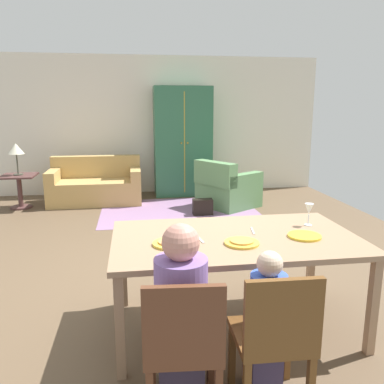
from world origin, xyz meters
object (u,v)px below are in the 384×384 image
person_child (265,327)px  armchair (227,189)px  dining_chair_man (183,342)px  handbag (203,207)px  dining_chair_child (275,334)px  plate_near_woman (304,236)px  table_lamp (16,150)px  side_table (19,187)px  plate_near_child (242,243)px  armoire (183,142)px  person_man (181,321)px  wine_glass (309,210)px  couch (96,186)px  plate_near_man (170,244)px  dining_table (235,244)px

person_child → armchair: person_child is taller
dining_chair_man → handbag: (0.85, 4.22, -0.36)m
dining_chair_man → dining_chair_child: size_ratio=1.00×
plate_near_woman → table_lamp: (-3.21, 4.31, 0.24)m
side_table → plate_near_woman: bearing=-53.3°
plate_near_woman → side_table: (-3.21, 4.31, -0.39)m
plate_near_child → table_lamp: size_ratio=0.46×
armchair → armoire: armoire is taller
person_man → handbag: size_ratio=3.47×
wine_glass → armoire: (-0.46, 4.71, 0.16)m
person_child → side_table: person_child is taller
couch → table_lamp: bearing=-168.4°
plate_near_woman → armchair: (0.33, 3.88, -0.45)m
plate_near_man → wine_glass: 1.22m
dining_chair_man → table_lamp: table_lamp is taller
dining_table → side_table: bearing=122.7°
plate_near_child → table_lamp: bearing=121.6°
dining_chair_man → side_table: 5.56m
wine_glass → person_child: size_ratio=0.20×
person_man → table_lamp: table_lamp is taller
dining_table → plate_near_man: (-0.51, -0.12, 0.07)m
dining_chair_man → wine_glass: bearing=42.4°
dining_chair_man → handbag: size_ratio=2.72×
dining_table → person_child: bearing=-89.9°
wine_glass → dining_chair_child: bearing=-121.7°
couch → armoire: size_ratio=0.78×
dining_chair_child → handbag: (0.34, 4.22, -0.36)m
armchair → table_lamp: bearing=173.1°
handbag → wine_glass: bearing=-84.0°
plate_near_woman → dining_chair_man: 1.33m
plate_near_child → person_child: 0.65m
person_child → side_table: (-2.70, 4.95, -0.06)m
plate_near_man → handbag: plate_near_man is taller
wine_glass → handbag: 3.24m
person_child → armoire: bearing=87.9°
plate_near_man → person_child: size_ratio=0.27×
person_man → handbag: 4.15m
handbag → couch: bearing=147.0°
couch → armchair: 2.39m
dining_table → armchair: bearing=77.5°
wine_glass → table_lamp: size_ratio=0.34×
armchair → plate_near_child: bearing=-102.0°
person_child → armoire: 5.66m
couch → table_lamp: table_lamp is taller
person_child → table_lamp: size_ratio=1.71×
dining_table → handbag: bearing=84.2°
plate_near_man → side_table: bearing=116.8°
wine_glass → dining_chair_man: 1.65m
wine_glass → person_child: wine_glass is taller
plate_near_child → dining_chair_child: bearing=-90.2°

